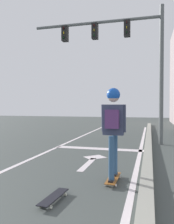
% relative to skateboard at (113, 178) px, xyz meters
% --- Properties ---
extents(lane_line_center, '(0.12, 20.00, 0.01)m').
position_rel_skateboard_xyz_m(lane_line_center, '(-2.56, 2.22, -0.07)').
color(lane_line_center, silver).
rests_on(lane_line_center, ground).
extents(lane_line_curbside, '(0.12, 20.00, 0.01)m').
position_rel_skateboard_xyz_m(lane_line_curbside, '(0.40, 2.22, -0.07)').
color(lane_line_curbside, silver).
rests_on(lane_line_curbside, ground).
extents(stop_bar, '(3.11, 0.40, 0.01)m').
position_rel_skateboard_xyz_m(stop_bar, '(-1.01, 3.38, -0.07)').
color(stop_bar, silver).
rests_on(stop_bar, ground).
extents(lane_arrow_stem, '(0.16, 1.40, 0.01)m').
position_rel_skateboard_xyz_m(lane_arrow_stem, '(-0.85, 1.19, -0.07)').
color(lane_arrow_stem, silver).
rests_on(lane_arrow_stem, ground).
extents(lane_arrow_head, '(0.71, 0.71, 0.01)m').
position_rel_skateboard_xyz_m(lane_arrow_head, '(-0.85, 2.04, -0.07)').
color(lane_arrow_head, silver).
rests_on(lane_arrow_head, ground).
extents(curb_strip, '(0.24, 24.00, 0.14)m').
position_rel_skateboard_xyz_m(curb_strip, '(0.65, 2.22, 0.00)').
color(curb_strip, '#9D9C8F').
rests_on(curb_strip, ground).
extents(skateboard, '(0.22, 0.81, 0.08)m').
position_rel_skateboard_xyz_m(skateboard, '(0.00, 0.00, 0.00)').
color(skateboard, '#945521').
rests_on(skateboard, ground).
extents(skater, '(0.49, 0.64, 1.78)m').
position_rel_skateboard_xyz_m(skater, '(-0.00, -0.01, 1.16)').
color(skater, '#2E5177').
rests_on(skater, skateboard).
extents(spare_skateboard, '(0.24, 0.78, 0.08)m').
position_rel_skateboard_xyz_m(spare_skateboard, '(-0.76, -1.18, -0.00)').
color(spare_skateboard, black).
rests_on(spare_skateboard, ground).
extents(traffic_signal_mast, '(5.37, 0.34, 5.41)m').
position_rel_skateboard_xyz_m(traffic_signal_mast, '(-0.47, 4.88, 3.85)').
color(traffic_signal_mast, '#5C6262').
rests_on(traffic_signal_mast, ground).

